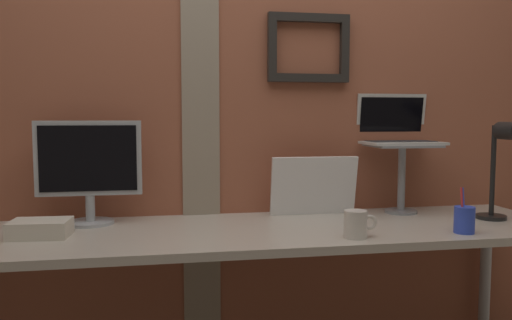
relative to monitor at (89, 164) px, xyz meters
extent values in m
cube|color=#9E563D|center=(0.64, 0.18, 0.33)|extent=(3.28, 0.12, 2.63)
cube|color=gray|center=(0.44, 0.12, 0.33)|extent=(0.16, 0.01, 2.63)
cube|color=black|center=(0.91, 0.10, 0.61)|extent=(0.36, 0.03, 0.04)
cube|color=black|center=(0.91, 0.10, 0.35)|extent=(0.36, 0.03, 0.04)
cube|color=black|center=(0.75, 0.10, 0.48)|extent=(0.04, 0.03, 0.22)
cube|color=black|center=(1.07, 0.10, 0.48)|extent=(0.04, 0.03, 0.22)
cube|color=beige|center=(0.64, -0.19, -0.25)|extent=(2.37, 0.62, 0.03)
cylinder|color=#B2B2B7|center=(1.77, 0.06, -0.62)|extent=(0.05, 0.05, 0.72)
cylinder|color=#ADB2B7|center=(0.00, 0.00, -0.23)|extent=(0.18, 0.18, 0.01)
cylinder|color=#ADB2B7|center=(0.00, 0.00, -0.17)|extent=(0.04, 0.04, 0.10)
cube|color=#ADB2B7|center=(0.00, 0.00, 0.02)|extent=(0.40, 0.04, 0.29)
cube|color=black|center=(0.00, -0.02, 0.02)|extent=(0.36, 0.00, 0.25)
cylinder|color=gray|center=(1.31, 0.00, -0.23)|extent=(0.14, 0.14, 0.01)
cylinder|color=gray|center=(1.31, 0.00, -0.08)|extent=(0.03, 0.03, 0.28)
cube|color=gray|center=(1.31, 0.00, 0.06)|extent=(0.28, 0.22, 0.01)
cube|color=silver|center=(1.31, 0.00, 0.07)|extent=(0.33, 0.21, 0.01)
cube|color=#2D2D30|center=(1.31, 0.02, 0.08)|extent=(0.29, 0.12, 0.00)
cube|color=silver|center=(1.31, 0.12, 0.18)|extent=(0.33, 0.04, 0.21)
cube|color=black|center=(1.31, 0.12, 0.18)|extent=(0.30, 0.03, 0.18)
cube|color=white|center=(0.92, 0.02, -0.11)|extent=(0.37, 0.06, 0.25)
cylinder|color=black|center=(1.61, -0.19, -0.23)|extent=(0.12, 0.12, 0.02)
cylinder|color=black|center=(1.61, -0.19, -0.03)|extent=(0.02, 0.02, 0.37)
cylinder|color=black|center=(1.61, -0.28, 0.13)|extent=(0.07, 0.11, 0.07)
cylinder|color=blue|center=(1.35, -0.40, -0.19)|extent=(0.07, 0.07, 0.10)
cylinder|color=red|center=(1.34, -0.40, -0.15)|extent=(0.01, 0.03, 0.16)
cylinder|color=blue|center=(1.35, -0.40, -0.15)|extent=(0.01, 0.03, 0.16)
cylinder|color=silver|center=(0.94, -0.40, -0.19)|extent=(0.08, 0.08, 0.10)
torus|color=silver|center=(0.99, -0.40, -0.18)|extent=(0.05, 0.01, 0.05)
cube|color=silver|center=(-0.14, -0.19, -0.21)|extent=(0.21, 0.15, 0.06)
camera|label=1|loc=(0.28, -2.07, 0.19)|focal=35.99mm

